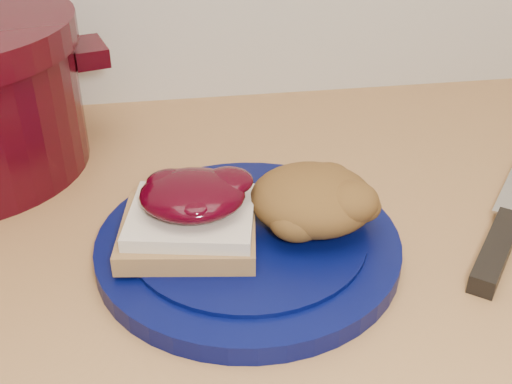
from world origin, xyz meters
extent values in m
cylinder|color=#040839|center=(-0.06, 1.46, 0.91)|extent=(0.32, 0.32, 0.02)
cube|color=olive|center=(-0.11, 1.45, 0.93)|extent=(0.12, 0.11, 0.02)
cube|color=beige|center=(-0.11, 1.46, 0.94)|extent=(0.12, 0.11, 0.01)
ellipsoid|color=black|center=(-0.10, 1.46, 0.96)|extent=(0.10, 0.10, 0.03)
ellipsoid|color=brown|center=(0.00, 1.46, 0.95)|extent=(0.13, 0.12, 0.05)
cube|color=black|center=(0.15, 1.42, 0.91)|extent=(0.09, 0.10, 0.02)
cube|color=#32050B|center=(-0.20, 1.70, 1.01)|extent=(0.05, 0.07, 0.02)
camera|label=1|loc=(-0.12, 1.01, 1.24)|focal=45.00mm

